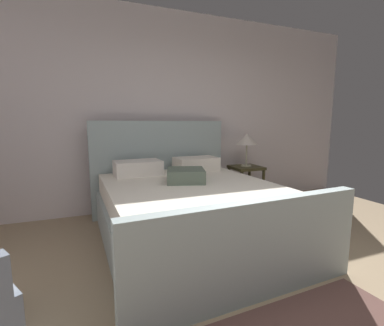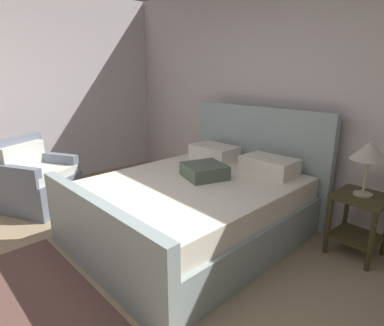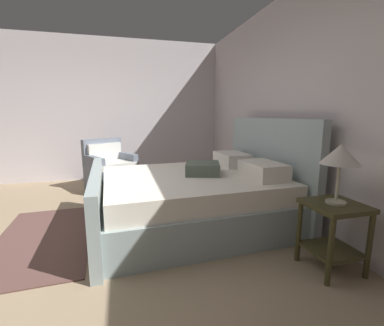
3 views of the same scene
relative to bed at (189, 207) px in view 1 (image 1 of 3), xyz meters
name	(u,v)px [view 1 (image 1 of 3)]	position (x,y,z in m)	size (l,w,h in m)	color
wall_back	(175,112)	(0.26, 1.27, 1.06)	(6.14, 0.12, 2.83)	silver
bed	(189,207)	(0.00, 0.00, 0.00)	(1.99, 2.33, 1.29)	#9AABAB
nightstand_right	(246,179)	(1.26, 0.87, 0.05)	(0.44, 0.44, 0.60)	#3C371C
table_lamp_right	(247,140)	(1.26, 0.87, 0.65)	(0.31, 0.31, 0.50)	#B7B293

